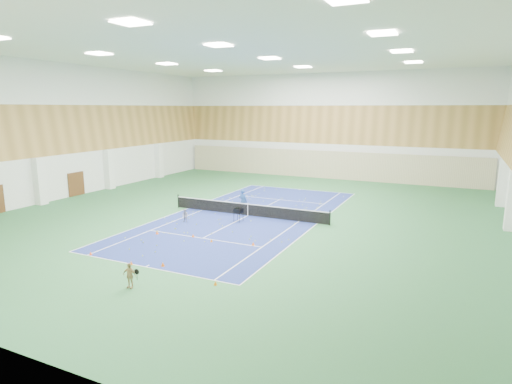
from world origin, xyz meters
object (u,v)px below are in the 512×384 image
tennis_net (248,209)px  coach (243,201)px  ball_cart (238,215)px  child_apron (129,275)px  child_court (185,216)px

tennis_net → coach: 1.02m
coach → ball_cart: (0.87, -2.41, -0.45)m
coach → child_apron: (1.79, -14.83, -0.35)m
tennis_net → coach: size_ratio=6.77×
child_apron → ball_cart: (-0.92, 12.42, -0.10)m
child_court → coach: bearing=57.8°
child_apron → child_court: bearing=105.6°
child_court → child_apron: (4.27, -10.58, 0.10)m
coach → child_court: size_ratio=1.92×
ball_cart → coach: bearing=114.9°
coach → child_apron: size_ratio=1.59×
tennis_net → ball_cart: size_ratio=12.83×
tennis_net → child_apron: size_ratio=10.73×
child_court → ball_cart: bearing=26.9°
coach → child_apron: bearing=104.4°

